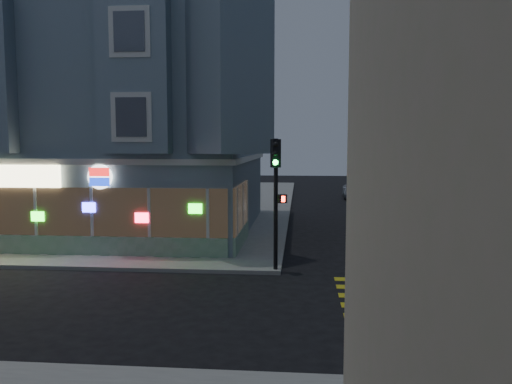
# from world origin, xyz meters

# --- Properties ---
(ground) EXTENTS (120.00, 120.00, 0.00)m
(ground) POSITION_xyz_m (0.00, 0.00, 0.00)
(ground) COLOR black
(ground) RESTS_ON ground
(sidewalk_nw) EXTENTS (33.00, 42.00, 0.15)m
(sidewalk_nw) POSITION_xyz_m (-13.50, 23.00, 0.07)
(sidewalk_nw) COLOR gray
(sidewalk_nw) RESTS_ON ground
(corner_building) EXTENTS (14.60, 14.60, 11.40)m
(corner_building) POSITION_xyz_m (-6.00, 10.98, 5.82)
(corner_building) COLOR slate
(corner_building) RESTS_ON sidewalk_nw
(row_house_c) EXTENTS (12.00, 8.60, 9.00)m
(row_house_c) POSITION_xyz_m (19.50, 25.00, 4.65)
(row_house_c) COLOR #BCA891
(row_house_c) RESTS_ON sidewalk_ne
(row_house_d) EXTENTS (12.00, 8.60, 10.50)m
(row_house_d) POSITION_xyz_m (19.50, 34.00, 5.40)
(row_house_d) COLOR #A09BAB
(row_house_d) RESTS_ON sidewalk_ne
(utility_pole) EXTENTS (2.20, 0.30, 9.00)m
(utility_pole) POSITION_xyz_m (12.00, 24.00, 4.80)
(utility_pole) COLOR #4C3826
(utility_pole) RESTS_ON sidewalk_ne
(street_tree_near) EXTENTS (3.00, 3.00, 5.30)m
(street_tree_near) POSITION_xyz_m (12.20, 30.00, 3.94)
(street_tree_near) COLOR #4C3826
(street_tree_near) RESTS_ON sidewalk_ne
(street_tree_far) EXTENTS (3.00, 3.00, 5.30)m
(street_tree_far) POSITION_xyz_m (12.20, 38.00, 3.94)
(street_tree_far) COLOR #4C3826
(street_tree_far) RESTS_ON sidewalk_ne
(running_child) EXTENTS (0.55, 0.43, 1.31)m
(running_child) POSITION_xyz_m (5.92, -1.44, 0.65)
(running_child) COLOR #CEBF69
(running_child) RESTS_ON ground
(pedestrian_a) EXTENTS (1.16, 1.06, 1.94)m
(pedestrian_a) POSITION_xyz_m (11.74, 17.76, 1.12)
(pedestrian_a) COLOR black
(pedestrian_a) RESTS_ON sidewalk_ne
(pedestrian_b) EXTENTS (1.23, 0.90, 1.94)m
(pedestrian_b) POSITION_xyz_m (11.78, 14.99, 1.12)
(pedestrian_b) COLOR #222128
(pedestrian_b) RESTS_ON sidewalk_ne
(parked_car_a) EXTENTS (1.83, 4.37, 1.48)m
(parked_car_a) POSITION_xyz_m (10.70, 7.70, 0.74)
(parked_car_a) COLOR #B8BCC1
(parked_car_a) RESTS_ON ground
(parked_car_b) EXTENTS (1.54, 3.80, 1.23)m
(parked_car_b) POSITION_xyz_m (8.60, 23.21, 0.61)
(parked_car_b) COLOR #35373A
(parked_car_b) RESTS_ON ground
(parked_car_c) EXTENTS (2.19, 4.86, 1.38)m
(parked_car_c) POSITION_xyz_m (10.70, 18.01, 0.69)
(parked_car_c) COLOR #581416
(parked_car_c) RESTS_ON ground
(parked_car_d) EXTENTS (2.52, 5.01, 1.36)m
(parked_car_d) POSITION_xyz_m (8.60, 28.41, 0.68)
(parked_car_d) COLOR #A6ACB1
(parked_car_d) RESTS_ON ground
(traffic_signal) EXTENTS (0.61, 0.53, 4.77)m
(traffic_signal) POSITION_xyz_m (2.82, 2.18, 3.37)
(traffic_signal) COLOR black
(traffic_signal) RESTS_ON sidewalk_nw
(fire_hydrant) EXTENTS (0.45, 0.26, 0.77)m
(fire_hydrant) POSITION_xyz_m (11.30, 11.61, 0.56)
(fire_hydrant) COLOR white
(fire_hydrant) RESTS_ON sidewalk_ne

